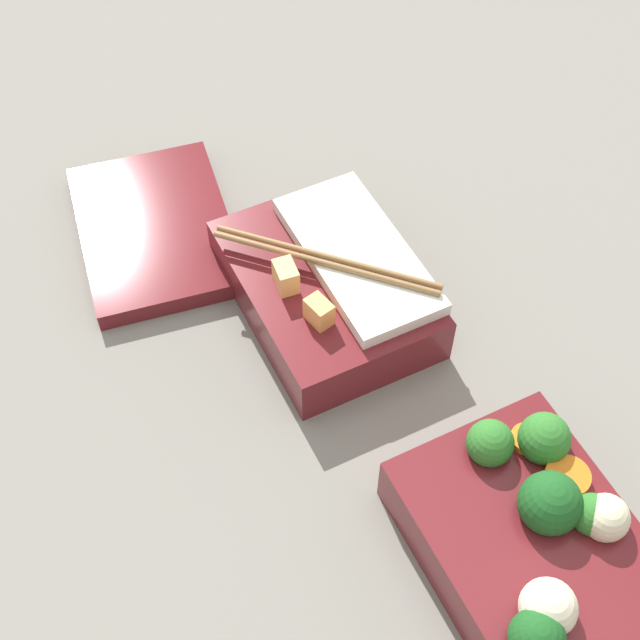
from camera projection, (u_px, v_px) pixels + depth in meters
ground_plane at (439, 419)px, 0.69m from camera, size 3.00×3.00×0.00m
bento_tray_vegetable at (535, 543)px, 0.60m from camera, size 0.19×0.13×0.08m
bento_tray_rice at (329, 285)px, 0.74m from camera, size 0.19×0.14×0.07m
bento_lid at (155, 230)px, 0.80m from camera, size 0.20×0.16×0.02m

